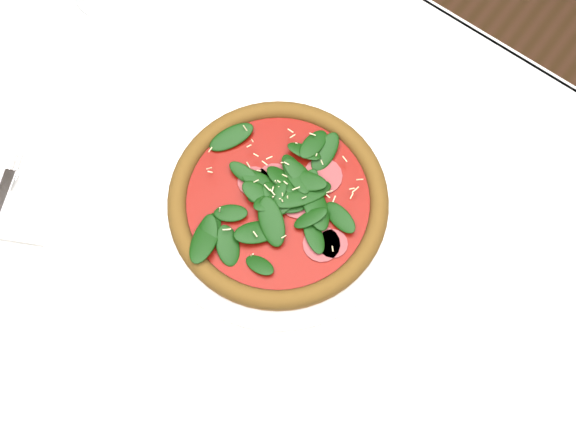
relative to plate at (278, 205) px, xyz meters
The scene contains 5 objects.
ground 0.76m from the plate, 47.32° to the right, with size 6.00×6.00×0.00m, color brown.
dining_table 0.11m from the plate, 47.32° to the right, with size 1.21×0.81×0.75m.
plate is the anchor object (origin of this frame).
pizza 0.02m from the plate, 90.00° to the right, with size 0.36×0.36×0.04m.
fork 0.34m from the plate, 145.05° to the right, with size 0.08×0.14×0.00m.
Camera 1 is at (0.16, -0.19, 1.51)m, focal length 40.00 mm.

